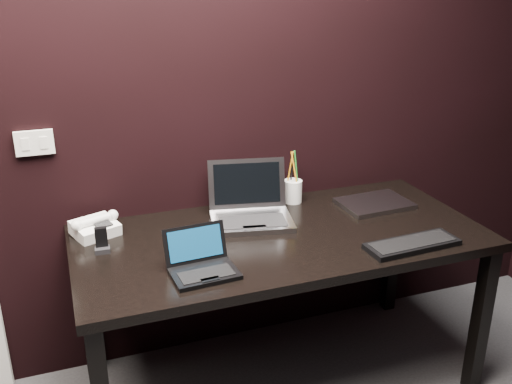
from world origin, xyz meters
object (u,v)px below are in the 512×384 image
object	(u,v)px
closed_laptop	(374,203)
desk	(281,250)
netbook	(202,265)
pen_cup	(293,190)
mobile_phone	(102,243)
ext_keyboard	(412,244)
silver_laptop	(250,210)
desk_phone	(95,227)

from	to	relation	value
closed_laptop	desk	bearing A→B (deg)	-165.77
desk	netbook	xyz separation A→B (m)	(-0.39, -0.20, 0.11)
closed_laptop	pen_cup	bearing A→B (deg)	152.71
mobile_phone	pen_cup	xyz separation A→B (m)	(0.90, 0.22, 0.02)
ext_keyboard	silver_laptop	bearing A→B (deg)	137.92
desk_phone	mobile_phone	world-z (taller)	mobile_phone
netbook	desk_phone	size ratio (longest dim) A/B	1.16
netbook	silver_laptop	world-z (taller)	silver_laptop
desk	pen_cup	world-z (taller)	pen_cup
mobile_phone	ext_keyboard	bearing A→B (deg)	-18.12
netbook	pen_cup	size ratio (longest dim) A/B	0.98
desk	netbook	size ratio (longest dim) A/B	6.85
ext_keyboard	desk_phone	bearing A→B (deg)	155.28
silver_laptop	ext_keyboard	distance (m)	0.70
netbook	ext_keyboard	size ratio (longest dim) A/B	0.63
pen_cup	silver_laptop	bearing A→B (deg)	-153.01
silver_laptop	ext_keyboard	bearing A→B (deg)	-42.08
desk	netbook	world-z (taller)	netbook
silver_laptop	pen_cup	xyz separation A→B (m)	(0.26, 0.13, 0.01)
silver_laptop	closed_laptop	xyz separation A→B (m)	(0.60, -0.04, -0.03)
silver_laptop	desk_phone	size ratio (longest dim) A/B	1.88
silver_laptop	pen_cup	size ratio (longest dim) A/B	1.60
netbook	mobile_phone	world-z (taller)	netbook
mobile_phone	closed_laptop	bearing A→B (deg)	2.02
netbook	pen_cup	distance (m)	0.77
closed_laptop	pen_cup	distance (m)	0.39
ext_keyboard	closed_laptop	xyz separation A→B (m)	(0.08, 0.42, -0.00)
silver_laptop	closed_laptop	size ratio (longest dim) A/B	1.22
desk	mobile_phone	distance (m)	0.73
closed_laptop	silver_laptop	bearing A→B (deg)	175.88
closed_laptop	ext_keyboard	bearing A→B (deg)	-101.00
netbook	pen_cup	xyz separation A→B (m)	(0.58, 0.51, 0.03)
closed_laptop	mobile_phone	size ratio (longest dim) A/B	3.33
silver_laptop	pen_cup	world-z (taller)	pen_cup
desk	desk_phone	size ratio (longest dim) A/B	7.93
mobile_phone	desk_phone	bearing A→B (deg)	93.86
netbook	mobile_phone	distance (m)	0.44
netbook	pen_cup	world-z (taller)	pen_cup
desk	pen_cup	distance (m)	0.39
desk_phone	mobile_phone	bearing A→B (deg)	-86.14
closed_laptop	desk_phone	size ratio (longest dim) A/B	1.54
ext_keyboard	pen_cup	xyz separation A→B (m)	(-0.26, 0.60, 0.05)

